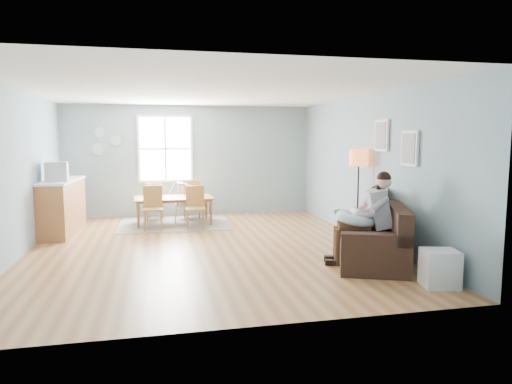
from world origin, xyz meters
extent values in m
cube|color=#965A35|center=(0.00, 0.00, -0.04)|extent=(8.40, 9.40, 0.08)
cube|color=white|center=(0.00, 0.00, 3.00)|extent=(8.40, 9.40, 0.60)
cube|color=#819CA9|center=(0.00, 4.66, 1.35)|extent=(8.40, 0.08, 3.90)
cube|color=#819CA9|center=(0.00, -4.66, 1.35)|extent=(8.40, 0.08, 3.90)
cube|color=#819CA9|center=(4.16, 0.00, 1.35)|extent=(0.08, 9.40, 3.90)
cube|color=white|center=(-0.60, 3.47, 1.65)|extent=(1.32, 0.06, 1.62)
cube|color=white|center=(-0.60, 3.44, 1.65)|extent=(1.20, 0.02, 1.50)
cube|color=white|center=(-0.60, 3.43, 1.65)|extent=(1.20, 0.03, 0.04)
cube|color=white|center=(-0.60, 3.43, 1.65)|extent=(0.04, 0.03, 1.50)
cube|color=white|center=(2.97, -1.50, 1.75)|extent=(0.04, 0.44, 0.54)
cube|color=slate|center=(2.94, -1.50, 1.75)|extent=(0.01, 0.36, 0.46)
cube|color=white|center=(2.97, -0.60, 1.95)|extent=(0.04, 0.44, 0.54)
cube|color=slate|center=(2.94, -0.60, 1.95)|extent=(0.01, 0.36, 0.46)
cylinder|color=#A5BCC6|center=(-2.10, 3.47, 2.05)|extent=(0.24, 0.02, 0.24)
cylinder|color=#A5BCC6|center=(-1.75, 3.47, 1.85)|extent=(0.26, 0.02, 0.26)
cylinder|color=#A5BCC6|center=(-2.15, 3.47, 1.65)|extent=(0.28, 0.02, 0.28)
cube|color=black|center=(2.45, -1.31, 0.22)|extent=(1.71, 2.41, 0.44)
cube|color=black|center=(2.79, -1.45, 0.67)|extent=(1.02, 2.14, 0.45)
cube|color=black|center=(2.08, -2.24, 0.53)|extent=(0.96, 0.55, 0.17)
cube|color=black|center=(2.82, -0.38, 0.53)|extent=(0.96, 0.55, 0.17)
cube|color=#14581A|center=(2.70, -0.62, 0.57)|extent=(1.22, 1.13, 0.04)
cube|color=tan|center=(2.88, -0.88, 0.81)|extent=(0.37, 0.53, 0.52)
cube|color=gray|center=(2.42, -1.63, 0.85)|extent=(0.47, 0.53, 0.61)
sphere|color=#E5A98C|center=(2.48, -1.64, 1.26)|extent=(0.22, 0.22, 0.22)
sphere|color=black|center=(2.48, -1.64, 1.31)|extent=(0.21, 0.21, 0.21)
cylinder|color=#322012|center=(2.04, -1.63, 0.57)|extent=(0.50, 0.29, 0.16)
cylinder|color=#322012|center=(2.10, -1.41, 0.57)|extent=(0.50, 0.29, 0.16)
cylinder|color=#322012|center=(1.82, -1.56, 0.27)|extent=(0.13, 0.13, 0.55)
cylinder|color=#322012|center=(1.89, -1.35, 0.27)|extent=(0.13, 0.13, 0.55)
cube|color=black|center=(1.74, -1.54, 0.04)|extent=(0.26, 0.17, 0.08)
cube|color=black|center=(1.81, -1.32, 0.04)|extent=(0.26, 0.17, 0.08)
torus|color=silver|center=(2.11, -1.51, 0.70)|extent=(0.83, 0.83, 0.25)
cylinder|color=silver|center=(2.11, -1.51, 0.77)|extent=(0.17, 0.32, 0.13)
sphere|color=#E5A98C|center=(2.15, -1.34, 0.79)|extent=(0.11, 0.11, 0.11)
cube|color=silver|center=(2.59, -1.12, 0.75)|extent=(0.31, 0.34, 0.40)
sphere|color=#E5A98C|center=(2.62, -1.13, 1.02)|extent=(0.19, 0.19, 0.19)
sphere|color=black|center=(2.62, -1.13, 1.05)|extent=(0.18, 0.18, 0.18)
cylinder|color=#FA3D84|center=(2.31, -1.13, 0.57)|extent=(0.34, 0.18, 0.10)
cylinder|color=#FA3D84|center=(2.35, -0.98, 0.57)|extent=(0.34, 0.18, 0.10)
cylinder|color=#FA3D84|center=(2.16, -1.09, 0.38)|extent=(0.08, 0.08, 0.33)
cylinder|color=#FA3D84|center=(2.20, -0.94, 0.38)|extent=(0.08, 0.08, 0.33)
cylinder|color=black|center=(2.80, -0.08, 0.02)|extent=(0.30, 0.30, 0.03)
cylinder|color=black|center=(2.80, -0.08, 0.75)|extent=(0.03, 0.03, 1.50)
cylinder|color=orange|center=(2.80, -0.08, 1.55)|extent=(0.34, 0.34, 0.30)
cube|color=white|center=(2.70, -2.77, 0.24)|extent=(0.50, 0.47, 0.48)
cube|color=black|center=(2.51, -2.73, 0.24)|extent=(0.10, 0.32, 0.38)
cube|color=#9A938D|center=(-0.46, 2.35, 0.01)|extent=(2.47, 1.90, 0.01)
imported|color=#8F5D2E|center=(-0.46, 2.35, 0.30)|extent=(1.74, 1.00, 0.60)
cube|color=#A16B37|center=(-0.92, 1.69, 0.45)|extent=(0.42, 0.42, 0.04)
cube|color=#A16B37|center=(-0.91, 1.88, 0.70)|extent=(0.40, 0.05, 0.46)
cylinder|color=#A16B37|center=(-1.09, 1.52, 0.22)|extent=(0.04, 0.04, 0.45)
cylinder|color=#A16B37|center=(-0.75, 1.52, 0.22)|extent=(0.04, 0.04, 0.45)
cylinder|color=#A16B37|center=(-1.08, 1.86, 0.22)|extent=(0.04, 0.04, 0.45)
cylinder|color=#A16B37|center=(-0.75, 1.85, 0.22)|extent=(0.04, 0.04, 0.45)
cube|color=#A16B37|center=(-0.05, 1.66, 0.44)|extent=(0.44, 0.44, 0.04)
cube|color=#A16B37|center=(-0.03, 1.85, 0.68)|extent=(0.39, 0.07, 0.45)
cylinder|color=#A16B37|center=(-0.23, 1.51, 0.22)|extent=(0.04, 0.04, 0.44)
cylinder|color=#A16B37|center=(0.10, 1.48, 0.22)|extent=(0.04, 0.04, 0.44)
cylinder|color=#A16B37|center=(-0.20, 1.84, 0.22)|extent=(0.04, 0.04, 0.44)
cylinder|color=#A16B37|center=(0.13, 1.81, 0.22)|extent=(0.04, 0.04, 0.44)
cube|color=#A16B37|center=(-0.88, 3.04, 0.42)|extent=(0.45, 0.45, 0.04)
cube|color=#A16B37|center=(-0.91, 2.86, 0.65)|extent=(0.37, 0.10, 0.43)
cylinder|color=#A16B37|center=(-0.70, 3.17, 0.21)|extent=(0.04, 0.04, 0.42)
cylinder|color=#A16B37|center=(-1.01, 3.22, 0.21)|extent=(0.04, 0.04, 0.42)
cylinder|color=#A16B37|center=(-0.75, 2.86, 0.21)|extent=(0.04, 0.04, 0.42)
cylinder|color=#A16B37|center=(-1.06, 2.91, 0.21)|extent=(0.04, 0.04, 0.42)
cube|color=#A16B37|center=(-0.01, 3.01, 0.45)|extent=(0.46, 0.46, 0.04)
cube|color=#A16B37|center=(-0.03, 2.82, 0.71)|extent=(0.40, 0.08, 0.46)
cylinder|color=#A16B37|center=(0.18, 3.17, 0.23)|extent=(0.04, 0.04, 0.45)
cylinder|color=#A16B37|center=(-0.16, 3.20, 0.23)|extent=(0.04, 0.04, 0.45)
cylinder|color=#A16B37|center=(0.15, 2.83, 0.23)|extent=(0.04, 0.04, 0.45)
cylinder|color=#A16B37|center=(-0.20, 2.86, 0.23)|extent=(0.04, 0.04, 0.45)
cube|color=#8F5D2E|center=(-2.70, 1.88, 0.53)|extent=(0.62, 1.92, 1.05)
cube|color=white|center=(-2.70, 1.88, 1.06)|extent=(0.67, 1.96, 0.04)
cube|color=#B1B2B6|center=(-2.70, 1.51, 1.27)|extent=(0.42, 0.40, 0.37)
cube|color=black|center=(-2.88, 1.50, 1.27)|extent=(0.04, 0.31, 0.26)
cylinder|color=#B1B2B6|center=(-0.25, 2.92, 0.85)|extent=(0.23, 0.46, 0.04)
ellipsoid|color=silver|center=(-0.25, 2.92, 0.37)|extent=(0.35, 0.35, 0.21)
cylinder|color=#B1B2B6|center=(-0.25, 2.92, 0.61)|extent=(0.01, 0.01, 0.39)
cylinder|color=#B1B2B6|center=(-0.38, 2.56, 0.44)|extent=(0.17, 0.41, 0.85)
cylinder|color=#B1B2B6|center=(0.11, 2.79, 0.44)|extent=(0.40, 0.19, 0.85)
cylinder|color=#B1B2B6|center=(-0.61, 3.06, 0.44)|extent=(0.40, 0.19, 0.85)
cylinder|color=#B1B2B6|center=(-0.11, 3.28, 0.44)|extent=(0.17, 0.41, 0.85)
camera|label=1|loc=(-0.84, -7.84, 1.90)|focal=32.00mm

